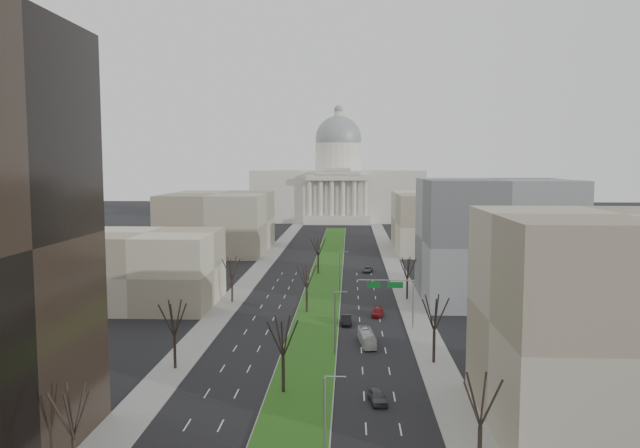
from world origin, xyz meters
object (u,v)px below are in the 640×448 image
(car_grey_near, at_px, (377,396))
(car_black, at_px, (346,320))
(car_grey_far, at_px, (368,270))
(box_van, at_px, (367,338))
(car_red, at_px, (377,312))

(car_grey_near, distance_m, car_black, 34.64)
(car_grey_far, relative_size, box_van, 0.60)
(car_grey_far, distance_m, box_van, 63.30)
(car_red, distance_m, car_grey_far, 45.50)
(car_red, relative_size, box_van, 0.61)
(car_grey_near, relative_size, car_grey_far, 0.92)
(car_grey_near, bearing_deg, car_black, 86.66)
(car_grey_near, xyz_separation_m, car_grey_far, (1.29, 85.99, -0.08))
(car_black, xyz_separation_m, car_grey_far, (5.03, 51.55, -0.15))
(car_grey_far, xyz_separation_m, box_van, (-1.85, -63.27, 0.43))
(car_grey_far, bearing_deg, box_van, -82.74)
(car_grey_near, bearing_deg, car_red, 77.96)
(car_black, height_order, box_van, box_van)
(car_black, distance_m, car_red, 8.18)
(car_black, bearing_deg, car_grey_near, -86.23)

